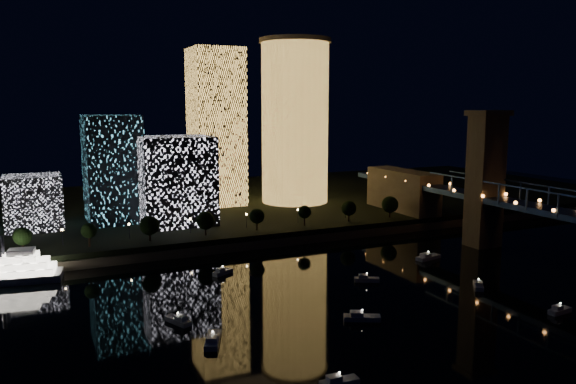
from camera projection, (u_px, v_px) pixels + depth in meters
name	position (u px, v px, depth m)	size (l,w,h in m)	color
ground	(426.00, 318.00, 137.57)	(520.00, 520.00, 0.00)	black
far_bank	(223.00, 205.00, 281.12)	(420.00, 160.00, 5.00)	black
seawall	(288.00, 240.00, 211.11)	(420.00, 6.00, 3.00)	#6B5E4C
tower_cylindrical	(295.00, 122.00, 269.57)	(34.00, 34.00, 77.83)	#FFBB51
tower_rectangular	(216.00, 127.00, 263.44)	(22.91, 22.91, 72.90)	#FFBB51
midrise_blocks	(90.00, 181.00, 218.81)	(105.02, 43.22, 42.91)	white
motorboats	(345.00, 306.00, 143.55)	(103.45, 83.30, 2.78)	silver
esplanade_trees	(227.00, 219.00, 206.17)	(166.09, 6.99, 9.00)	black
street_lamps	(190.00, 222.00, 206.84)	(132.70, 0.70, 5.65)	black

